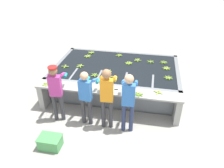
# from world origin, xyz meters

# --- Properties ---
(ground_plane) EXTENTS (80.00, 80.00, 0.00)m
(ground_plane) POSITION_xyz_m (0.00, 0.00, 0.00)
(ground_plane) COLOR #A3A099
(ground_plane) RESTS_ON ground
(wash_tank) EXTENTS (4.16, 2.61, 0.82)m
(wash_tank) POSITION_xyz_m (0.00, 1.74, 0.41)
(wash_tank) COLOR gray
(wash_tank) RESTS_ON ground
(work_ledge) EXTENTS (4.16, 0.45, 0.82)m
(work_ledge) POSITION_xyz_m (0.00, 0.23, 0.58)
(work_ledge) COLOR #9E9E99
(work_ledge) RESTS_ON ground
(worker_0) EXTENTS (0.47, 0.74, 1.68)m
(worker_0) POSITION_xyz_m (-1.28, -0.27, 1.02)
(worker_0) COLOR #38383D
(worker_0) RESTS_ON ground
(worker_1) EXTENTS (0.47, 0.73, 1.61)m
(worker_1) POSITION_xyz_m (-0.45, -0.27, 0.96)
(worker_1) COLOR #38383D
(worker_1) RESTS_ON ground
(worker_2) EXTENTS (0.44, 0.73, 1.76)m
(worker_2) POSITION_xyz_m (0.12, -0.32, 1.07)
(worker_2) COLOR #38383D
(worker_2) RESTS_ON ground
(worker_3) EXTENTS (0.42, 0.72, 1.69)m
(worker_3) POSITION_xyz_m (0.67, -0.35, 1.02)
(worker_3) COLOR navy
(worker_3) RESTS_ON ground
(banana_bunch_floating_0) EXTENTS (0.27, 0.27, 0.08)m
(banana_bunch_floating_0) POSITION_xyz_m (0.66, 2.35, 0.84)
(banana_bunch_floating_0) COLOR #9EC642
(banana_bunch_floating_0) RESTS_ON wash_tank
(banana_bunch_floating_1) EXTENTS (0.28, 0.27, 0.08)m
(banana_bunch_floating_1) POSITION_xyz_m (-0.10, 0.93, 0.84)
(banana_bunch_floating_1) COLOR #8CB738
(banana_bunch_floating_1) RESTS_ON wash_tank
(banana_bunch_floating_2) EXTENTS (0.28, 0.27, 0.08)m
(banana_bunch_floating_2) POSITION_xyz_m (-0.05, 2.64, 0.84)
(banana_bunch_floating_2) COLOR #8CB738
(banana_bunch_floating_2) RESTS_ON wash_tank
(banana_bunch_floating_3) EXTENTS (0.28, 0.28, 0.08)m
(banana_bunch_floating_3) POSITION_xyz_m (1.70, 1.23, 0.84)
(banana_bunch_floating_3) COLOR #8CB738
(banana_bunch_floating_3) RESTS_ON wash_tank
(banana_bunch_floating_4) EXTENTS (0.28, 0.28, 0.08)m
(banana_bunch_floating_4) POSITION_xyz_m (-1.15, 2.71, 0.84)
(banana_bunch_floating_4) COLOR #93BC3D
(banana_bunch_floating_4) RESTS_ON wash_tank
(banana_bunch_floating_5) EXTENTS (0.28, 0.28, 0.08)m
(banana_bunch_floating_5) POSITION_xyz_m (0.39, 2.04, 0.84)
(banana_bunch_floating_5) COLOR #8CB738
(banana_bunch_floating_5) RESTS_ON wash_tank
(banana_bunch_floating_6) EXTENTS (0.28, 0.28, 0.08)m
(banana_bunch_floating_6) POSITION_xyz_m (1.66, 1.88, 0.84)
(banana_bunch_floating_6) COLOR #9EC642
(banana_bunch_floating_6) RESTS_ON wash_tank
(banana_bunch_floating_7) EXTENTS (0.27, 0.28, 0.08)m
(banana_bunch_floating_7) POSITION_xyz_m (-1.20, 1.51, 0.84)
(banana_bunch_floating_7) COLOR #93BC3D
(banana_bunch_floating_7) RESTS_ON wash_tank
(banana_bunch_floating_8) EXTENTS (0.28, 0.28, 0.08)m
(banana_bunch_floating_8) POSITION_xyz_m (-1.18, 2.35, 0.84)
(banana_bunch_floating_8) COLOR #9EC642
(banana_bunch_floating_8) RESTS_ON wash_tank
(banana_bunch_floating_9) EXTENTS (0.28, 0.28, 0.08)m
(banana_bunch_floating_9) POSITION_xyz_m (-1.69, 1.37, 0.84)
(banana_bunch_floating_9) COLOR #93BC3D
(banana_bunch_floating_9) RESTS_ON wash_tank
(banana_bunch_floating_10) EXTENTS (0.28, 0.28, 0.08)m
(banana_bunch_floating_10) POSITION_xyz_m (-0.21, 1.30, 0.84)
(banana_bunch_floating_10) COLOR #93BC3D
(banana_bunch_floating_10) RESTS_ON wash_tank
(banana_bunch_floating_11) EXTENTS (0.27, 0.28, 0.08)m
(banana_bunch_floating_11) POSITION_xyz_m (1.12, 2.30, 0.84)
(banana_bunch_floating_11) COLOR #75A333
(banana_bunch_floating_11) RESTS_ON wash_tank
(banana_bunch_floating_12) EXTENTS (0.28, 0.28, 0.08)m
(banana_bunch_floating_12) POSITION_xyz_m (1.58, 2.33, 0.84)
(banana_bunch_floating_12) COLOR #75A333
(banana_bunch_floating_12) RESTS_ON wash_tank
(banana_bunch_floating_13) EXTENTS (0.27, 0.28, 0.08)m
(banana_bunch_floating_13) POSITION_xyz_m (-0.56, 0.97, 0.84)
(banana_bunch_floating_13) COLOR #75A333
(banana_bunch_floating_13) RESTS_ON wash_tank
(banana_bunch_ledge_0) EXTENTS (0.27, 0.27, 0.08)m
(banana_bunch_ledge_0) POSITION_xyz_m (1.41, 0.33, 0.84)
(banana_bunch_ledge_0) COLOR #9EC642
(banana_bunch_ledge_0) RESTS_ON work_ledge
(banana_bunch_ledge_1) EXTENTS (0.28, 0.28, 0.08)m
(banana_bunch_ledge_1) POSITION_xyz_m (0.89, 0.13, 0.84)
(banana_bunch_ledge_1) COLOR #75A333
(banana_bunch_ledge_1) RESTS_ON work_ledge
(banana_bunch_ledge_2) EXTENTS (0.27, 0.28, 0.08)m
(banana_bunch_ledge_2) POSITION_xyz_m (-1.77, 0.17, 0.84)
(banana_bunch_ledge_2) COLOR #93BC3D
(banana_bunch_ledge_2) RESTS_ON work_ledge
(knife_0) EXTENTS (0.35, 0.09, 0.02)m
(knife_0) POSITION_xyz_m (0.32, 0.29, 0.83)
(knife_0) COLOR silver
(knife_0) RESTS_ON work_ledge
(crate) EXTENTS (0.55, 0.39, 0.32)m
(crate) POSITION_xyz_m (-1.09, -1.34, 0.16)
(crate) COLOR #4C9E56
(crate) RESTS_ON ground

